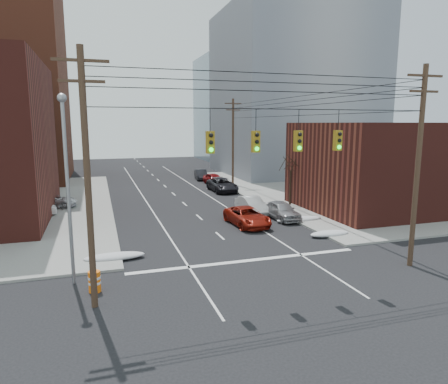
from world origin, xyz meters
TOP-DOWN VIEW (x-y plane):
  - ground at (0.00, 0.00)m, footprint 160.00×160.00m
  - sidewalk_ne at (27.00, 27.00)m, footprint 40.00×40.00m
  - building_brick_far at (-26.00, 74.00)m, footprint 22.00×18.00m
  - building_office at (22.00, 44.00)m, footprint 22.00×20.00m
  - building_glass at (24.00, 70.00)m, footprint 20.00×18.00m
  - building_storefront at (18.00, 16.00)m, footprint 16.00×12.00m
  - utility_pole_left at (-8.50, 3.00)m, footprint 2.20×0.28m
  - utility_pole_right at (8.50, 3.00)m, footprint 2.20×0.28m
  - utility_pole_far at (8.50, 34.00)m, footprint 2.20×0.28m
  - traffic_signals at (0.10, 2.97)m, footprint 17.00×0.42m
  - street_light at (-9.50, 6.00)m, footprint 0.44×0.44m
  - bare_tree at (9.59, 20.00)m, footprint 2.09×2.20m
  - snow_nw at (-7.40, 9.00)m, footprint 3.50×1.08m
  - snow_ne at (7.40, 9.50)m, footprint 3.00×1.08m
  - snow_east_far at (7.40, 14.00)m, footprint 4.00×1.08m
  - red_pickup at (2.93, 14.23)m, footprint 2.67×5.26m
  - parked_car_a at (6.40, 15.27)m, footprint 2.00×4.55m
  - parked_car_b at (4.87, 18.13)m, footprint 1.78×4.55m
  - parked_car_c at (5.82, 29.98)m, footprint 2.65×5.65m
  - parked_car_d at (6.38, 31.50)m, footprint 2.09×4.55m
  - parked_car_e at (6.40, 35.51)m, footprint 2.31×4.51m
  - parked_car_f at (5.95, 40.64)m, footprint 2.04×4.52m
  - lot_car_a at (-13.50, 22.09)m, footprint 3.83×1.69m
  - lot_car_b at (-12.29, 25.40)m, footprint 4.62×2.58m
  - construction_barrel at (-8.50, 4.64)m, footprint 0.73×0.73m

SIDE VIEW (x-z plane):
  - ground at x=0.00m, z-range 0.00..0.00m
  - sidewalk_ne at x=27.00m, z-range 0.00..0.15m
  - snow_nw at x=-7.40m, z-range 0.00..0.42m
  - snow_ne at x=7.40m, z-range 0.00..0.42m
  - snow_east_far at x=7.40m, z-range 0.00..0.42m
  - construction_barrel at x=-8.50m, z-range 0.02..1.03m
  - parked_car_d at x=6.38m, z-range 0.00..1.29m
  - red_pickup at x=2.93m, z-range 0.00..1.43m
  - parked_car_f at x=5.95m, z-range 0.00..1.44m
  - parked_car_e at x=6.40m, z-range 0.00..1.47m
  - parked_car_b at x=4.87m, z-range 0.00..1.47m
  - lot_car_a at x=-13.50m, z-range 0.15..1.37m
  - lot_car_b at x=-12.29m, z-range 0.15..1.37m
  - parked_car_a at x=6.40m, z-range 0.00..1.53m
  - parked_car_c at x=5.82m, z-range 0.00..1.56m
  - bare_tree at x=9.59m, z-range -0.15..4.79m
  - building_storefront at x=18.00m, z-range 0.00..8.00m
  - street_light at x=-9.50m, z-range 0.88..10.20m
  - utility_pole_left at x=-8.50m, z-range 0.28..11.28m
  - utility_pole_right at x=8.50m, z-range 0.28..11.28m
  - utility_pole_far at x=8.50m, z-range 0.28..11.28m
  - building_brick_far at x=-26.00m, z-range 0.00..12.00m
  - traffic_signals at x=0.10m, z-range 6.16..8.18m
  - building_glass at x=24.00m, z-range 0.00..22.00m
  - building_office at x=22.00m, z-range 0.00..25.00m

